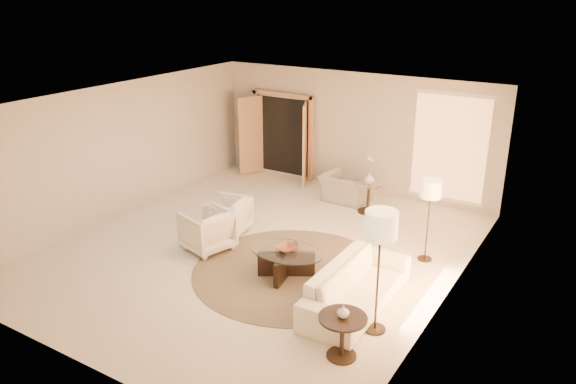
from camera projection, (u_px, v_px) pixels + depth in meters
The scene contains 18 objects.
room at pixel (257, 179), 10.04m from camera, with size 7.04×8.04×2.83m.
windows_right at pixel (450, 219), 8.44m from camera, with size 0.10×6.40×2.40m, color #FFAF66, non-canonical shape.
window_back_corner at pixel (449, 148), 12.08m from camera, with size 1.70×0.10×2.40m, color #FFAF66, non-canonical shape.
curtains_right at pixel (463, 203), 9.21m from camera, with size 0.06×5.20×2.60m, color #D1AE89, non-canonical shape.
french_doors at pixel (281, 136), 14.14m from camera, with size 1.95×0.66×2.16m.
area_rug at pixel (292, 271), 9.71m from camera, with size 3.45×3.45×0.01m, color #403124.
sofa at pixel (357, 286), 8.58m from camera, with size 2.31×0.90×0.67m, color white.
armchair_left at pixel (227, 214), 11.13m from camera, with size 0.76×0.71×0.78m, color white.
armchair_right at pixel (207, 228), 10.40m from camera, with size 0.82×0.77×0.84m, color white.
accent_chair at pixel (346, 183), 12.71m from camera, with size 1.00×0.65×0.87m, color gray.
coffee_table at pixel (286, 260), 9.47m from camera, with size 1.71×1.71×0.47m.
end_table at pixel (342, 330), 7.35m from camera, with size 0.65×0.65×0.61m.
side_table at pixel (368, 195), 12.11m from camera, with size 0.57×0.57×0.67m.
floor_lamp_near at pixel (431, 192), 9.69m from camera, with size 0.37×0.37×1.52m.
floor_lamp_far at pixel (381, 230), 7.53m from camera, with size 0.45×0.45×1.84m.
bowl at pixel (286, 249), 9.39m from camera, with size 0.33×0.33×0.08m, color brown.
end_vase at pixel (343, 312), 7.26m from camera, with size 0.16×0.16×0.17m, color silver.
side_vase at pixel (369, 178), 11.98m from camera, with size 0.22×0.22×0.22m, color silver.
Camera 1 is at (5.43, -7.80, 4.67)m, focal length 35.00 mm.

